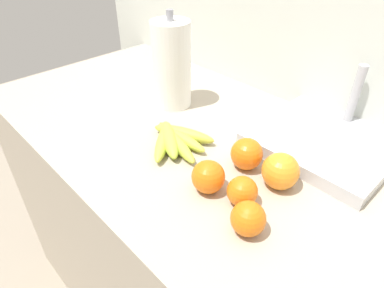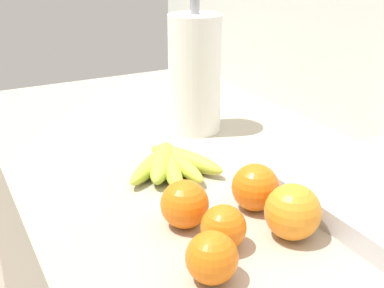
# 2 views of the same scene
# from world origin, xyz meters

# --- Properties ---
(wall_back) EXTENTS (1.89, 0.06, 1.30)m
(wall_back) POSITION_xyz_m (0.00, 0.38, 0.65)
(wall_back) COLOR silver
(wall_back) RESTS_ON ground
(banana_bunch) EXTENTS (0.20, 0.19, 0.04)m
(banana_bunch) POSITION_xyz_m (-0.05, -0.07, 0.93)
(banana_bunch) COLOR #BCCE3F
(banana_bunch) RESTS_ON counter
(orange_far_right) EXTENTS (0.07, 0.07, 0.07)m
(orange_far_right) POSITION_xyz_m (0.26, -0.16, 0.95)
(orange_far_right) COLOR orange
(orange_far_right) RESTS_ON counter
(orange_right) EXTENTS (0.07, 0.07, 0.07)m
(orange_right) POSITION_xyz_m (0.13, -0.13, 0.95)
(orange_right) COLOR orange
(orange_right) RESTS_ON counter
(orange_front) EXTENTS (0.08, 0.08, 0.08)m
(orange_front) POSITION_xyz_m (0.23, -0.01, 0.96)
(orange_front) COLOR orange
(orange_front) RESTS_ON counter
(orange_back_left) EXTENTS (0.08, 0.08, 0.08)m
(orange_back_left) POSITION_xyz_m (0.14, -0.01, 0.96)
(orange_back_left) COLOR orange
(orange_back_left) RESTS_ON counter
(orange_center) EXTENTS (0.06, 0.06, 0.06)m
(orange_center) POSITION_xyz_m (0.21, -0.11, 0.95)
(orange_center) COLOR orange
(orange_center) RESTS_ON counter
(paper_towel_roll) EXTENTS (0.11, 0.11, 0.29)m
(paper_towel_roll) POSITION_xyz_m (-0.22, 0.07, 1.05)
(paper_towel_roll) COLOR white
(paper_towel_roll) RESTS_ON counter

